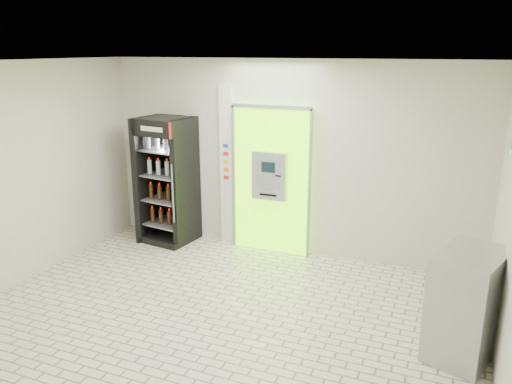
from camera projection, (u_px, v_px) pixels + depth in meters
The scene contains 7 objects.
ground at pixel (215, 325), 5.89m from camera, with size 6.00×6.00×0.00m, color beige.
room_shell at pixel (211, 173), 5.37m from camera, with size 6.00×6.00×6.00m.
atm_assembly at pixel (272, 179), 7.78m from camera, with size 1.30×0.24×2.33m.
pillar at pixel (227, 166), 8.06m from camera, with size 0.22×0.11×2.60m.
beverage_cooler at pixel (168, 183), 8.23m from camera, with size 0.87×0.81×2.08m.
steel_cabinet at pixel (467, 305), 5.17m from camera, with size 0.85×1.02×1.16m.
exit_sign at pixel (512, 145), 5.45m from camera, with size 0.02×0.22×0.26m.
Camera 1 is at (2.44, -4.64, 3.14)m, focal length 35.00 mm.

